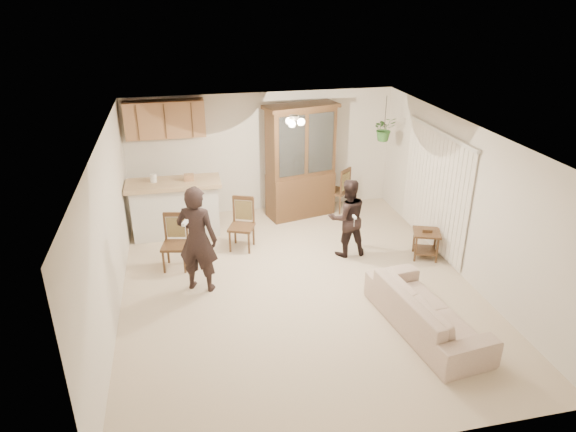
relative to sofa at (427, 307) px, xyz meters
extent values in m
plane|color=tan|center=(-1.49, 1.47, -0.37)|extent=(6.50, 6.50, 0.00)
cube|color=white|center=(-1.49, 1.47, 2.13)|extent=(5.50, 6.50, 0.02)
cube|color=beige|center=(-1.49, 4.72, 0.88)|extent=(5.50, 0.02, 2.50)
cube|color=beige|center=(-1.49, -1.78, 0.88)|extent=(5.50, 0.02, 2.50)
cube|color=beige|center=(-4.24, 1.47, 0.88)|extent=(0.02, 6.50, 2.50)
cube|color=beige|center=(1.26, 1.47, 0.88)|extent=(0.02, 6.50, 2.50)
cube|color=silver|center=(-3.34, 3.82, 0.13)|extent=(1.60, 0.55, 1.00)
cube|color=tan|center=(-3.34, 3.82, 0.68)|extent=(1.75, 0.70, 0.08)
cube|color=#915D3F|center=(-3.39, 4.54, 1.73)|extent=(1.50, 0.34, 0.70)
imported|color=#275E25|center=(0.81, 3.87, 1.48)|extent=(0.43, 0.37, 0.48)
cylinder|color=black|center=(0.81, 3.87, 1.81)|extent=(0.01, 0.01, 0.65)
imported|color=beige|center=(0.00, 0.00, 0.00)|extent=(0.97, 1.95, 0.73)
imported|color=black|center=(-3.02, 1.74, 0.53)|extent=(0.77, 0.66, 1.80)
imported|color=black|center=(-0.39, 2.36, 0.31)|extent=(0.67, 0.53, 1.35)
cube|color=#3E2716|center=(-0.79, 4.24, 0.09)|extent=(1.45, 0.84, 0.91)
cube|color=#3E2716|center=(-0.79, 4.24, 1.22)|extent=(1.43, 0.77, 1.36)
cube|color=#B4C1C5|center=(-0.79, 4.24, 1.22)|extent=(1.15, 0.29, 1.19)
cube|color=#3E2716|center=(-0.79, 4.24, 1.92)|extent=(1.56, 0.89, 0.07)
cube|color=#3E2716|center=(0.94, 1.94, 0.12)|extent=(0.59, 0.59, 0.04)
cube|color=#3E2716|center=(0.94, 1.94, -0.23)|extent=(0.49, 0.49, 0.03)
cube|color=#3E2716|center=(0.94, 1.94, 0.16)|extent=(0.19, 0.16, 0.05)
cube|color=#3E2716|center=(-3.38, 2.49, 0.06)|extent=(0.50, 0.50, 0.05)
cube|color=#97834B|center=(-3.38, 2.49, 0.31)|extent=(0.31, 0.10, 0.37)
cube|color=#3E2716|center=(-3.38, 2.49, 0.55)|extent=(0.38, 0.12, 0.07)
cube|color=#3E2716|center=(-2.19, 2.96, 0.06)|extent=(0.56, 0.56, 0.05)
cube|color=#97834B|center=(-2.19, 2.96, 0.32)|extent=(0.31, 0.15, 0.37)
cube|color=#3E2716|center=(-2.19, 2.96, 0.56)|extent=(0.37, 0.18, 0.07)
cube|color=#3E2716|center=(0.04, 4.31, 0.06)|extent=(0.60, 0.60, 0.05)
cube|color=#97834B|center=(0.04, 4.31, 0.32)|extent=(0.26, 0.24, 0.37)
cube|color=#3E2716|center=(0.04, 4.31, 0.56)|extent=(0.31, 0.29, 0.07)
cube|color=white|center=(-3.18, 1.37, 0.97)|extent=(0.10, 0.16, 0.05)
cube|color=white|center=(-0.39, 2.02, 0.51)|extent=(0.04, 0.12, 0.04)
camera|label=1|loc=(-3.14, -5.41, 4.05)|focal=32.00mm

